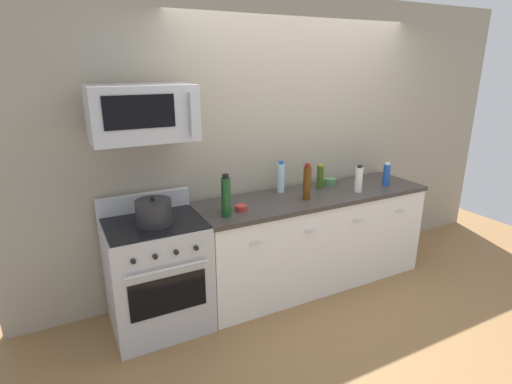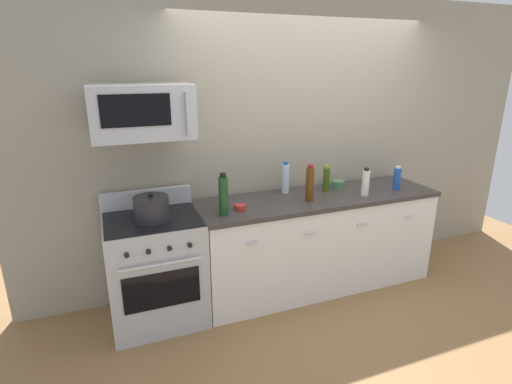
{
  "view_description": "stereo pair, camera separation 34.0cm",
  "coord_description": "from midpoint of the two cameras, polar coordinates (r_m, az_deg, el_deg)",
  "views": [
    {
      "loc": [
        -2.14,
        -2.93,
        2.09
      ],
      "look_at": [
        -0.65,
        -0.05,
        1.05
      ],
      "focal_mm": 28.12,
      "sensor_mm": 36.0,
      "label": 1
    },
    {
      "loc": [
        -1.83,
        -3.07,
        2.09
      ],
      "look_at": [
        -0.65,
        -0.05,
        1.05
      ],
      "focal_mm": 28.12,
      "sensor_mm": 36.0,
      "label": 2
    }
  ],
  "objects": [
    {
      "name": "ground_plane",
      "position": [
        4.16,
        10.74,
        -12.73
      ],
      "size": [
        6.46,
        6.46,
        0.0
      ],
      "primitive_type": "plane",
      "color": "olive"
    },
    {
      "name": "back_wall",
      "position": [
        4.01,
        8.76,
        6.96
      ],
      "size": [
        5.38,
        0.1,
        2.7
      ],
      "primitive_type": "cube",
      "color": "#9E937F",
      "rests_on": "ground_plane"
    },
    {
      "name": "counter_unit",
      "position": [
        3.95,
        11.13,
        -6.96
      ],
      "size": [
        2.29,
        0.66,
        0.92
      ],
      "color": "white",
      "rests_on": "ground_plane"
    },
    {
      "name": "range_oven",
      "position": [
        3.44,
        -11.29,
        -10.69
      ],
      "size": [
        0.76,
        0.69,
        1.07
      ],
      "color": "#B7BABF",
      "rests_on": "ground_plane"
    },
    {
      "name": "microwave",
      "position": [
        3.1,
        -12.89,
        11.06
      ],
      "size": [
        0.74,
        0.44,
        0.4
      ],
      "color": "#B7BABF"
    },
    {
      "name": "bottle_soda_blue",
      "position": [
        4.16,
        21.67,
        1.77
      ],
      "size": [
        0.07,
        0.07,
        0.23
      ],
      "color": "#1E4CA5",
      "rests_on": "countertop_slab"
    },
    {
      "name": "bottle_wine_green",
      "position": [
        3.2,
        -1.64,
        -0.53
      ],
      "size": [
        0.08,
        0.08,
        0.35
      ],
      "color": "#19471E",
      "rests_on": "countertop_slab"
    },
    {
      "name": "bottle_wine_amber",
      "position": [
        3.59,
        10.36,
        1.1
      ],
      "size": [
        0.07,
        0.07,
        0.33
      ],
      "color": "#59330F",
      "rests_on": "countertop_slab"
    },
    {
      "name": "bottle_vinegar_white",
      "position": [
        3.87,
        17.78,
        1.26
      ],
      "size": [
        0.07,
        0.07,
        0.26
      ],
      "color": "silver",
      "rests_on": "countertop_slab"
    },
    {
      "name": "bottle_water_clear",
      "position": [
        3.79,
        6.79,
        1.92
      ],
      "size": [
        0.07,
        0.07,
        0.3
      ],
      "color": "silver",
      "rests_on": "countertop_slab"
    },
    {
      "name": "bottle_olive_oil",
      "position": [
        3.91,
        12.44,
        1.79
      ],
      "size": [
        0.06,
        0.06,
        0.25
      ],
      "color": "#385114",
      "rests_on": "countertop_slab"
    },
    {
      "name": "bottle_dish_soap",
      "position": [
        3.32,
        -1.54,
        -0.91
      ],
      "size": [
        0.06,
        0.06,
        0.22
      ],
      "color": "teal",
      "rests_on": "countertop_slab"
    },
    {
      "name": "bowl_red_small",
      "position": [
        3.36,
        0.6,
        -2.2
      ],
      "size": [
        0.1,
        0.1,
        0.04
      ],
      "color": "#B72D28",
      "rests_on": "countertop_slab"
    },
    {
      "name": "bowl_green_glaze",
      "position": [
        4.09,
        13.94,
        1.13
      ],
      "size": [
        0.13,
        0.13,
        0.06
      ],
      "color": "#477A4C",
      "rests_on": "countertop_slab"
    },
    {
      "name": "stockpot",
      "position": [
        3.17,
        -11.71,
        -2.36
      ],
      "size": [
        0.27,
        0.27,
        0.23
      ],
      "color": "#262628",
      "rests_on": "range_oven"
    }
  ]
}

